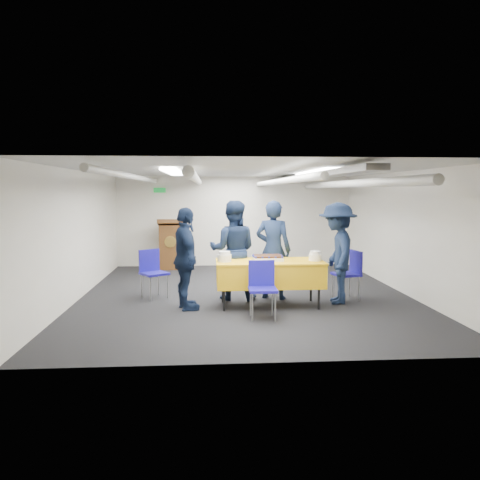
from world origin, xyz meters
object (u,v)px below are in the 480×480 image
object	(u,v)px
chair_left	(152,268)
sailor_d	(337,253)
chair_right	(350,270)
serving_table	(270,273)
sheet_cake	(268,258)
sailor_c	(186,259)
sailor_b	(233,250)
sailor_a	(273,250)
chair_near	(262,283)
podium	(171,244)

from	to	relation	value
chair_left	sailor_d	xyz separation A→B (m)	(3.24, -0.64, 0.34)
chair_right	sailor_d	world-z (taller)	sailor_d
chair_left	serving_table	bearing A→B (deg)	-21.02
sheet_cake	sailor_c	size ratio (longest dim) A/B	0.30
serving_table	chair_left	size ratio (longest dim) A/B	2.06
sheet_cake	sailor_b	bearing A→B (deg)	137.56
serving_table	chair_left	bearing A→B (deg)	158.98
sheet_cake	sailor_d	size ratio (longest dim) A/B	0.29
sailor_c	sailor_a	bearing A→B (deg)	-80.13
chair_right	serving_table	bearing A→B (deg)	-164.73
chair_near	sailor_c	distance (m)	1.35
sheet_cake	sailor_a	world-z (taller)	sailor_a
serving_table	chair_left	xyz separation A→B (m)	(-2.04, 0.79, -0.03)
podium	sailor_d	size ratio (longest dim) A/B	0.72
podium	chair_near	size ratio (longest dim) A/B	1.44
sheet_cake	podium	world-z (taller)	podium
sailor_b	podium	bearing A→B (deg)	-59.82
podium	serving_table	bearing A→B (deg)	-63.73
sheet_cake	sailor_d	xyz separation A→B (m)	(1.22, 0.10, 0.06)
sailor_b	sailor_c	world-z (taller)	sailor_b
chair_right	podium	bearing A→B (deg)	134.47
chair_right	sailor_a	xyz separation A→B (m)	(-1.38, 0.14, 0.35)
sheet_cake	sailor_b	world-z (taller)	sailor_b
chair_right	sailor_c	bearing A→B (deg)	-169.37
chair_near	chair_right	xyz separation A→B (m)	(1.72, 1.12, 0.00)
sailor_d	chair_left	bearing A→B (deg)	-92.55
sheet_cake	chair_near	size ratio (longest dim) A/B	0.59
sailor_a	sheet_cake	bearing A→B (deg)	95.58
podium	chair_left	distance (m)	3.15
podium	sailor_b	distance (m)	3.64
sheet_cake	sailor_d	distance (m)	1.22
chair_left	sailor_c	distance (m)	1.17
chair_left	sailor_a	world-z (taller)	sailor_a
podium	chair_near	distance (m)	4.95
chair_left	chair_right	bearing A→B (deg)	-5.98
sailor_d	serving_table	bearing A→B (deg)	-74.33
podium	sailor_b	xyz separation A→B (m)	(1.35, -3.37, 0.27)
podium	chair_right	size ratio (longest dim) A/B	1.44
sailor_a	sailor_c	size ratio (longest dim) A/B	1.06
sailor_d	sailor_c	bearing A→B (deg)	-75.23
serving_table	sailor_d	world-z (taller)	sailor_d
sailor_a	sailor_d	size ratio (longest dim) A/B	1.02
chair_left	sheet_cake	bearing A→B (deg)	-20.10
serving_table	sailor_b	distance (m)	0.87
chair_near	chair_right	distance (m)	2.05
sailor_d	chair_near	bearing A→B (deg)	-50.10
sailor_c	sailor_d	world-z (taller)	sailor_d
chair_left	sailor_b	xyz separation A→B (m)	(1.46, -0.23, 0.35)
sheet_cake	chair_left	world-z (taller)	chair_left
chair_near	chair_right	size ratio (longest dim) A/B	1.00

